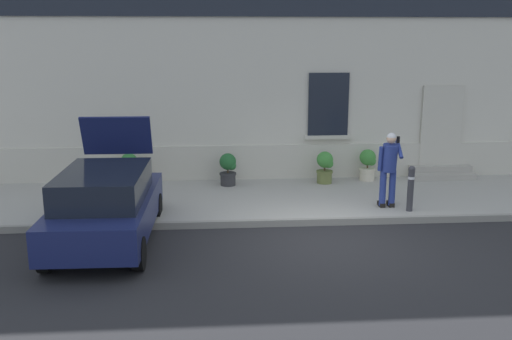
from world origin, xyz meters
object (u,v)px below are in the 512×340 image
Objects in this scene: bollard_near_person at (411,187)px; planter_charcoal at (228,168)px; planter_terracotta at (130,168)px; planter_cream at (368,164)px; hatchback_car_navy at (106,204)px; planter_olive at (325,166)px; person_on_phone at (389,165)px.

planter_charcoal is at bearing 147.21° from bollard_near_person.
planter_cream is (6.41, 0.04, 0.00)m from planter_terracotta.
planter_cream is (3.81, 0.25, 0.00)m from planter_charcoal.
bollard_near_person is (6.49, 1.17, -0.09)m from hatchback_car_navy.
planter_charcoal is at bearing -4.66° from planter_terracotta.
planter_cream is at bearing 94.10° from bollard_near_person.
bollard_near_person reaches higher than planter_olive.
hatchback_car_navy reaches higher than person_on_phone.
hatchback_car_navy is at bearing -147.48° from planter_cream.
planter_charcoal is 1.00× the size of planter_cream.
planter_terracotta is at bearing 146.34° from person_on_phone.
planter_olive is (2.59, 0.05, 0.00)m from planter_charcoal.
person_on_phone reaches higher than planter_cream.
planter_terracotta is 6.41m from planter_cream.
hatchback_car_navy is at bearing -88.26° from planter_terracotta.
planter_charcoal is 2.59m from planter_olive.
bollard_near_person is 7.18m from planter_terracotta.
planter_cream is at bearing 32.52° from hatchback_car_navy.
hatchback_car_navy is 4.75× the size of planter_charcoal.
planter_charcoal is (-3.60, 2.28, -0.55)m from person_on_phone.
person_on_phone is at bearing 143.85° from bollard_near_person.
bollard_near_person is at bearing -85.90° from planter_cream.
hatchback_car_navy reaches higher than planter_terracotta.
planter_terracotta and planter_olive have the same top height.
planter_charcoal is 1.00× the size of planter_olive.
hatchback_car_navy is at bearing -143.10° from planter_olive.
planter_charcoal is at bearing 56.65° from hatchback_car_navy.
planter_charcoal is at bearing 135.88° from person_on_phone.
hatchback_car_navy is 4.75× the size of planter_cream.
planter_cream is at bearing 9.49° from planter_olive.
planter_terracotta is at bearing -179.65° from planter_cream.
planter_terracotta and planter_charcoal have the same top height.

